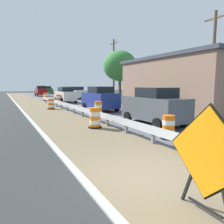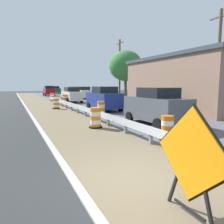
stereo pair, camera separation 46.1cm
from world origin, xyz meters
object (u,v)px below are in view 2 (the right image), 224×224
Objects in this scene: traffic_barrel_far at (56,104)px; car_lead_far_lane at (49,91)px; car_trailing_far_lane at (72,95)px; car_lead_near_lane at (104,99)px; car_distant_a at (74,92)px; traffic_barrel_farther at (65,99)px; car_trailing_near_lane at (84,93)px; utility_pole_near at (218,62)px; car_mid_far_lane at (56,90)px; traffic_barrel_close at (96,119)px; car_distant_b at (156,106)px; traffic_barrel_nearest at (167,129)px; traffic_barrel_farthest at (52,97)px; warning_sign_diamond at (191,158)px; traffic_barrel_mid at (101,110)px.

car_lead_far_lane is (3.30, 25.25, 0.61)m from traffic_barrel_far.
car_lead_near_lane is at bearing -179.34° from car_trailing_far_lane.
car_lead_near_lane is 23.07m from car_distant_a.
car_trailing_near_lane is (4.91, 7.30, 0.51)m from traffic_barrel_farther.
utility_pole_near is (6.27, -35.26, 2.85)m from car_lead_far_lane.
car_lead_near_lane is 39.00m from car_mid_far_lane.
traffic_barrel_farther is at bearing -19.79° from car_distant_a.
traffic_barrel_close is 0.25× the size of car_lead_far_lane.
traffic_barrel_far is 0.22× the size of car_distant_a.
car_lead_near_lane reaches higher than car_trailing_far_lane.
traffic_barrel_nearest is at bearing 150.86° from car_distant_b.
traffic_barrel_farther is at bearing 4.87° from car_distant_b.
car_trailing_near_lane reaches higher than car_trailing_far_lane.
car_trailing_near_lane is (7.11, 13.19, 0.57)m from traffic_barrel_far.
car_lead_near_lane is (2.07, -14.42, 0.57)m from traffic_barrel_farthest.
traffic_barrel_farthest is 14.15m from car_lead_far_lane.
traffic_barrel_farther is at bearing -83.48° from traffic_barrel_farthest.
car_distant_a is at bearing 70.31° from traffic_barrel_farther.
traffic_barrel_farthest is 0.27× the size of car_lead_near_lane.
warning_sign_diamond is 43.37m from car_lead_far_lane.
car_mid_far_lane is 46.50m from car_distant_b.
car_trailing_far_lane is at bearing 79.39° from traffic_barrel_close.
traffic_barrel_farthest is (1.59, 11.22, 0.07)m from traffic_barrel_far.
car_mid_far_lane is at bearing -7.45° from car_trailing_far_lane.
car_lead_near_lane is (1.74, 3.47, 0.56)m from traffic_barrel_mid.
car_mid_far_lane is (2.98, 38.89, -0.09)m from car_lead_near_lane.
car_trailing_far_lane reaches higher than car_mid_far_lane.
traffic_barrel_mid is at bearing 172.94° from car_trailing_far_lane.
car_trailing_far_lane is at bearing 42.35° from traffic_barrel_farther.
traffic_barrel_farther reaches higher than traffic_barrel_far.
traffic_barrel_close is 0.15× the size of utility_pole_near.
car_lead_far_lane is 1.05× the size of car_distant_b.
car_lead_far_lane is (3.11, 35.29, 0.56)m from traffic_barrel_close.
car_mid_far_lane is at bearing 83.63° from traffic_barrel_mid.
traffic_barrel_mid is 17.90m from traffic_barrel_farthest.
car_lead_near_lane reaches higher than traffic_barrel_nearest.
car_trailing_near_lane is at bearing 79.32° from traffic_barrel_nearest.
car_distant_b is at bearing -178.56° from car_lead_far_lane.
car_distant_a is (5.19, 26.28, 0.47)m from traffic_barrel_mid.
warning_sign_diamond reaches higher than traffic_barrel_farther.
traffic_barrel_farthest is 14.58m from car_lead_near_lane.
traffic_barrel_farther is 0.24× the size of car_mid_far_lane.
warning_sign_diamond is 0.48× the size of car_lead_near_lane.
traffic_barrel_farthest is (-0.46, 24.84, 0.05)m from traffic_barrel_nearest.
car_trailing_far_lane reaches higher than traffic_barrel_nearest.
traffic_barrel_farthest is at bearing -68.08° from car_trailing_near_lane.
warning_sign_diamond is at bearing 160.58° from car_lead_near_lane.
traffic_barrel_farthest is 10.05m from car_distant_a.
traffic_barrel_mid is 1.16× the size of traffic_barrel_far.
traffic_barrel_nearest is 10.56m from car_lead_near_lane.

